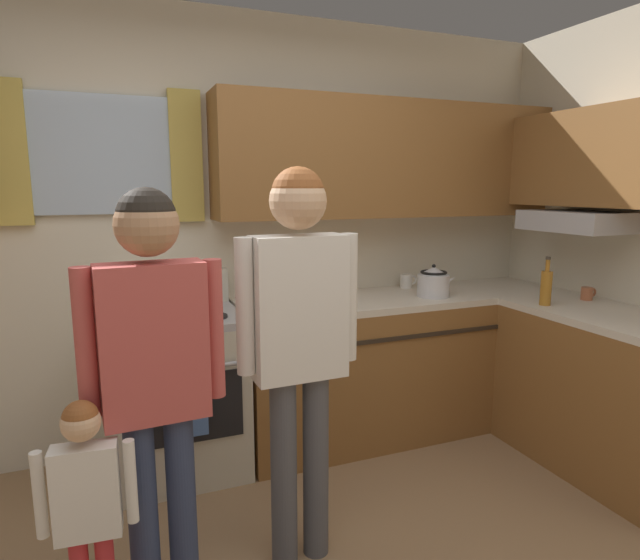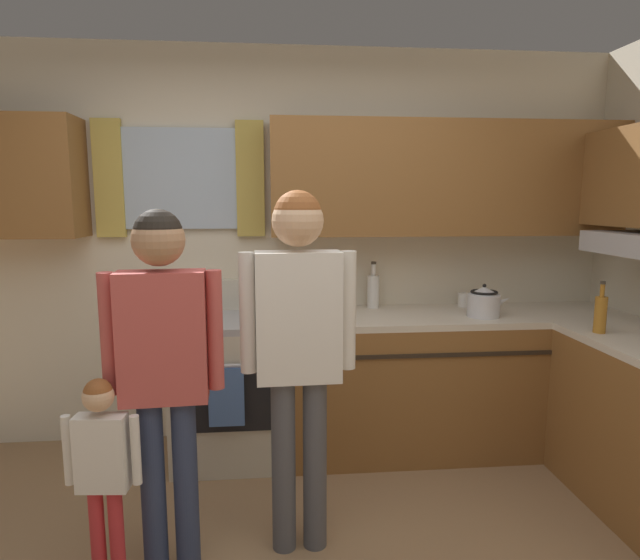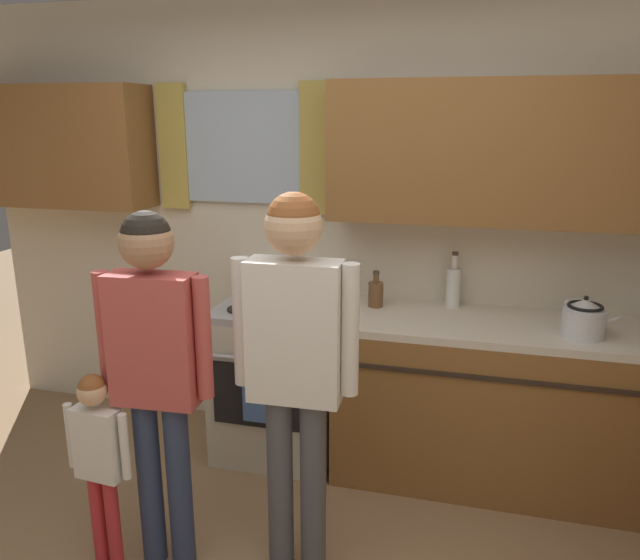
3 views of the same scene
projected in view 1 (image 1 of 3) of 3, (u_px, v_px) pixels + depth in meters
The scene contains 12 objects.
back_wall_unit at pixel (218, 204), 3.15m from camera, with size 4.60×0.42×2.60m.
kitchen_counter_run at pixel (467, 371), 3.32m from camera, with size 2.18×1.76×0.90m.
stove_oven at pixel (178, 390), 2.96m from camera, with size 0.69×0.67×1.10m.
bottle_squat_brown at pixel (263, 290), 3.17m from camera, with size 0.08×0.08×0.21m.
bottle_milk_white at pixel (321, 276), 3.42m from camera, with size 0.08×0.08×0.31m.
bottle_oil_amber at pixel (546, 287), 3.10m from camera, with size 0.06×0.06×0.29m.
mug_ceramic_white at pixel (407, 281), 3.64m from camera, with size 0.13×0.08×0.09m.
cup_terracotta at pixel (587, 293), 3.26m from camera, with size 0.11×0.07×0.08m.
stovetop_kettle at pixel (434, 282), 3.35m from camera, with size 0.27×0.20×0.21m.
adult_holding_child at pixel (154, 358), 1.84m from camera, with size 0.49×0.21×1.59m.
adult_in_plaid at pixel (299, 323), 2.14m from camera, with size 0.52×0.23×1.66m.
small_child at pixel (87, 500), 1.74m from camera, with size 0.31×0.12×0.92m.
Camera 1 is at (-0.56, -1.36, 1.58)m, focal length 29.85 mm.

